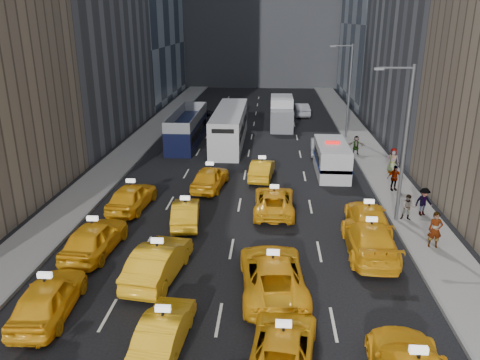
% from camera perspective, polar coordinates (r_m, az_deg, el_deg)
% --- Properties ---
extents(ground, '(160.00, 160.00, 0.00)m').
position_cam_1_polar(ground, '(17.78, -3.34, -20.38)').
color(ground, black).
rests_on(ground, ground).
extents(sidewalk_west, '(3.00, 90.00, 0.15)m').
position_cam_1_polar(sidewalk_west, '(42.04, -13.46, 3.19)').
color(sidewalk_west, gray).
rests_on(sidewalk_west, ground).
extents(sidewalk_east, '(3.00, 90.00, 0.15)m').
position_cam_1_polar(sidewalk_east, '(41.09, 15.81, 2.62)').
color(sidewalk_east, gray).
rests_on(sidewalk_east, ground).
extents(curb_west, '(0.15, 90.00, 0.18)m').
position_cam_1_polar(curb_west, '(41.63, -11.55, 3.20)').
color(curb_west, slate).
rests_on(curb_west, ground).
extents(curb_east, '(0.15, 90.00, 0.18)m').
position_cam_1_polar(curb_east, '(40.80, 13.82, 2.70)').
color(curb_east, slate).
rests_on(curb_east, ground).
extents(streetlight_near, '(2.15, 0.22, 9.00)m').
position_cam_1_polar(streetlight_near, '(27.35, 19.26, 4.62)').
color(streetlight_near, '#595B60').
rests_on(streetlight_near, ground).
extents(streetlight_far, '(2.15, 0.22, 9.00)m').
position_cam_1_polar(streetlight_far, '(46.59, 13.05, 10.87)').
color(streetlight_far, '#595B60').
rests_on(streetlight_far, ground).
extents(taxi_4, '(2.15, 4.79, 1.60)m').
position_cam_1_polar(taxi_4, '(20.59, -22.34, -13.12)').
color(taxi_4, '#FFB015').
rests_on(taxi_4, ground).
extents(taxi_5, '(1.72, 4.22, 1.36)m').
position_cam_1_polar(taxi_5, '(17.88, -9.22, -17.58)').
color(taxi_5, '#FFB015').
rests_on(taxi_5, ground).
extents(taxi_6, '(2.73, 4.98, 1.32)m').
position_cam_1_polar(taxi_6, '(17.11, 5.24, -19.42)').
color(taxi_6, '#FFB015').
rests_on(taxi_6, ground).
extents(taxi_8, '(2.34, 5.06, 1.68)m').
position_cam_1_polar(taxi_8, '(24.78, -17.31, -6.73)').
color(taxi_8, '#FFB015').
rests_on(taxi_8, ground).
extents(taxi_9, '(2.42, 5.19, 1.65)m').
position_cam_1_polar(taxi_9, '(21.89, -9.91, -9.74)').
color(taxi_9, '#FFB015').
rests_on(taxi_9, ground).
extents(taxi_10, '(3.19, 6.06, 1.63)m').
position_cam_1_polar(taxi_10, '(20.71, 3.99, -11.31)').
color(taxi_10, '#FFB015').
rests_on(taxi_10, ground).
extents(taxi_11, '(2.48, 5.82, 1.67)m').
position_cam_1_polar(taxi_11, '(24.48, 15.54, -6.88)').
color(taxi_11, '#FFB015').
rests_on(taxi_11, ground).
extents(taxi_12, '(2.39, 4.96, 1.63)m').
position_cam_1_polar(taxi_12, '(29.74, -13.05, -1.96)').
color(taxi_12, '#FFB015').
rests_on(taxi_12, ground).
extents(taxi_13, '(1.98, 4.36, 1.39)m').
position_cam_1_polar(taxi_13, '(27.11, -6.64, -3.98)').
color(taxi_13, '#FFB015').
rests_on(taxi_13, ground).
extents(taxi_14, '(2.40, 5.17, 1.44)m').
position_cam_1_polar(taxi_14, '(28.62, 4.17, -2.56)').
color(taxi_14, '#FFB015').
rests_on(taxi_14, ground).
extents(taxi_15, '(2.43, 5.40, 1.54)m').
position_cam_1_polar(taxi_15, '(27.02, 15.29, -4.48)').
color(taxi_15, '#FFB015').
rests_on(taxi_15, ground).
extents(taxi_16, '(2.50, 4.91, 1.60)m').
position_cam_1_polar(taxi_16, '(32.50, -3.67, 0.31)').
color(taxi_16, '#FFB015').
rests_on(taxi_16, ground).
extents(taxi_17, '(1.94, 4.44, 1.42)m').
position_cam_1_polar(taxi_17, '(34.50, 2.69, 1.31)').
color(taxi_17, '#FFB015').
rests_on(taxi_17, ground).
extents(nypd_van, '(3.01, 6.12, 2.52)m').
position_cam_1_polar(nypd_van, '(36.19, 11.10, 2.54)').
color(nypd_van, silver).
rests_on(nypd_van, ground).
extents(double_decker, '(2.50, 10.34, 3.00)m').
position_cam_1_polar(double_decker, '(44.53, -6.45, 6.36)').
color(double_decker, black).
rests_on(double_decker, ground).
extents(city_bus, '(3.38, 12.67, 3.24)m').
position_cam_1_polar(city_bus, '(44.02, -1.27, 6.49)').
color(city_bus, silver).
rests_on(city_bus, ground).
extents(box_truck, '(3.09, 7.10, 3.15)m').
position_cam_1_polar(box_truck, '(51.11, 5.09, 8.15)').
color(box_truck, silver).
rests_on(box_truck, ground).
extents(misc_car_0, '(1.77, 4.46, 1.44)m').
position_cam_1_polar(misc_car_0, '(41.41, 9.68, 4.14)').
color(misc_car_0, '#989B9F').
rests_on(misc_car_0, ground).
extents(misc_car_1, '(3.02, 5.35, 1.41)m').
position_cam_1_polar(misc_car_1, '(53.49, -4.19, 7.75)').
color(misc_car_1, black).
rests_on(misc_car_1, ground).
extents(misc_car_2, '(2.28, 5.34, 1.53)m').
position_cam_1_polar(misc_car_2, '(62.21, 4.81, 9.42)').
color(misc_car_2, slate).
rests_on(misc_car_2, ground).
extents(misc_car_3, '(2.05, 4.49, 1.49)m').
position_cam_1_polar(misc_car_3, '(59.33, -0.17, 8.98)').
color(misc_car_3, black).
rests_on(misc_car_3, ground).
extents(misc_car_4, '(2.20, 4.85, 1.54)m').
position_cam_1_polar(misc_car_4, '(57.60, 7.39, 8.54)').
color(misc_car_4, '#A7A8AF').
rests_on(misc_car_4, ground).
extents(pedestrian_0, '(0.74, 0.53, 1.91)m').
position_cam_1_polar(pedestrian_0, '(25.86, 22.70, -5.62)').
color(pedestrian_0, gray).
rests_on(pedestrian_0, sidewalk_east).
extents(pedestrian_1, '(0.81, 0.54, 1.55)m').
position_cam_1_polar(pedestrian_1, '(28.75, 19.82, -3.16)').
color(pedestrian_1, gray).
rests_on(pedestrian_1, sidewalk_east).
extents(pedestrian_2, '(1.18, 0.73, 1.70)m').
position_cam_1_polar(pedestrian_2, '(29.74, 21.48, -2.47)').
color(pedestrian_2, gray).
rests_on(pedestrian_2, sidewalk_east).
extents(pedestrian_3, '(1.12, 0.71, 1.76)m').
position_cam_1_polar(pedestrian_3, '(33.32, 18.29, 0.25)').
color(pedestrian_3, gray).
rests_on(pedestrian_3, sidewalk_east).
extents(pedestrian_4, '(0.99, 0.64, 1.88)m').
position_cam_1_polar(pedestrian_4, '(37.20, 18.12, 2.30)').
color(pedestrian_4, gray).
rests_on(pedestrian_4, sidewalk_east).
extents(pedestrian_5, '(1.54, 0.60, 1.62)m').
position_cam_1_polar(pedestrian_5, '(41.35, 13.96, 4.16)').
color(pedestrian_5, gray).
rests_on(pedestrian_5, sidewalk_east).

